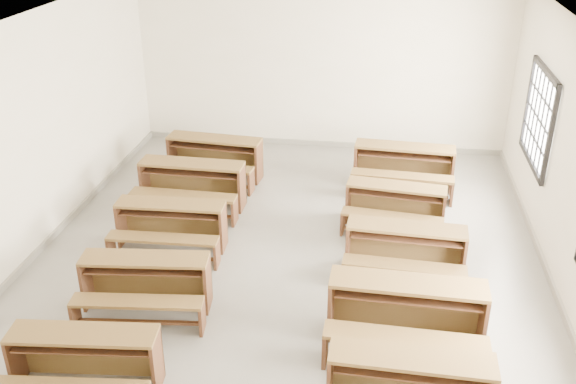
# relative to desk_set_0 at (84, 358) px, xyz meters

# --- Properties ---
(room) EXTENTS (8.50, 8.50, 3.20)m
(room) POSITION_rel_desk_set_0_xyz_m (1.74, 2.87, 1.75)
(room) COLOR slate
(room) RESTS_ON ground
(desk_set_0) EXTENTS (1.57, 0.92, 0.67)m
(desk_set_0) POSITION_rel_desk_set_0_xyz_m (0.00, 0.00, 0.00)
(desk_set_0) COLOR brown
(desk_set_0) RESTS_ON ground
(desk_set_1) EXTENTS (1.60, 0.95, 0.69)m
(desk_set_1) POSITION_rel_desk_set_0_xyz_m (0.13, 1.43, 0.01)
(desk_set_1) COLOR brown
(desk_set_1) RESTS_ON ground
(desk_set_2) EXTENTS (1.55, 0.84, 0.69)m
(desk_set_2) POSITION_rel_desk_set_0_xyz_m (-0.02, 2.87, 0.01)
(desk_set_2) COLOR brown
(desk_set_2) RESTS_ON ground
(desk_set_3) EXTENTS (1.67, 0.89, 0.74)m
(desk_set_3) POSITION_rel_desk_set_0_xyz_m (-0.09, 4.17, 0.04)
(desk_set_3) COLOR brown
(desk_set_3) RESTS_ON ground
(desk_set_4) EXTENTS (1.71, 0.99, 0.74)m
(desk_set_4) POSITION_rel_desk_set_0_xyz_m (-0.02, 5.30, 0.04)
(desk_set_4) COLOR brown
(desk_set_4) RESTS_ON ground
(desk_set_6) EXTENTS (1.74, 0.93, 0.78)m
(desk_set_6) POSITION_rel_desk_set_0_xyz_m (3.22, 1.23, 0.06)
(desk_set_6) COLOR brown
(desk_set_6) RESTS_ON ground
(desk_set_7) EXTENTS (1.58, 0.87, 0.70)m
(desk_set_7) POSITION_rel_desk_set_0_xyz_m (3.24, 2.66, 0.01)
(desk_set_7) COLOR brown
(desk_set_7) RESTS_ON ground
(desk_set_8) EXTENTS (1.54, 0.92, 0.66)m
(desk_set_8) POSITION_rel_desk_set_0_xyz_m (3.11, 3.98, -0.01)
(desk_set_8) COLOR brown
(desk_set_8) RESTS_ON ground
(desk_set_9) EXTENTS (1.71, 0.96, 0.75)m
(desk_set_9) POSITION_rel_desk_set_0_xyz_m (3.24, 5.38, 0.04)
(desk_set_9) COLOR brown
(desk_set_9) RESTS_ON ground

